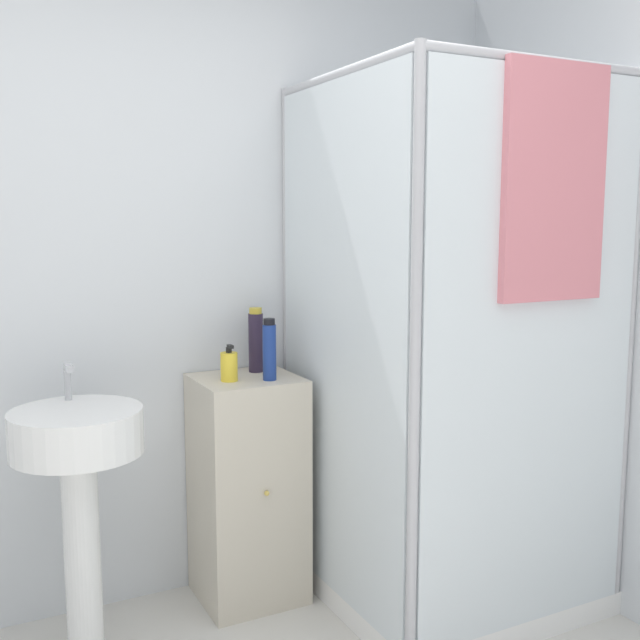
% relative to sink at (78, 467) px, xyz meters
% --- Properties ---
extents(wall_back, '(6.40, 0.06, 2.50)m').
position_rel_sink_xyz_m(wall_back, '(0.21, 0.37, 0.56)').
color(wall_back, silver).
rests_on(wall_back, ground_plane).
extents(shower_enclosure, '(0.98, 1.01, 2.03)m').
position_rel_sink_xyz_m(shower_enclosure, '(1.33, -0.24, -0.14)').
color(shower_enclosure, white).
rests_on(shower_enclosure, ground_plane).
extents(vanity_cabinet, '(0.39, 0.39, 0.90)m').
position_rel_sink_xyz_m(vanity_cabinet, '(0.66, 0.15, -0.24)').
color(vanity_cabinet, beige).
rests_on(vanity_cabinet, ground_plane).
extents(sink, '(0.44, 0.44, 1.02)m').
position_rel_sink_xyz_m(sink, '(0.00, 0.00, 0.00)').
color(sink, white).
rests_on(sink, ground_plane).
extents(soap_dispenser, '(0.06, 0.07, 0.14)m').
position_rel_sink_xyz_m(soap_dispenser, '(0.58, 0.12, 0.27)').
color(soap_dispenser, yellow).
rests_on(soap_dispenser, vanity_cabinet).
extents(shampoo_bottle_tall_black, '(0.06, 0.06, 0.26)m').
position_rel_sink_xyz_m(shampoo_bottle_tall_black, '(0.74, 0.24, 0.34)').
color(shampoo_bottle_tall_black, '#281E33').
rests_on(shampoo_bottle_tall_black, vanity_cabinet).
extents(shampoo_bottle_blue, '(0.05, 0.05, 0.24)m').
position_rel_sink_xyz_m(shampoo_bottle_blue, '(0.73, 0.07, 0.33)').
color(shampoo_bottle_blue, navy).
rests_on(shampoo_bottle_blue, vanity_cabinet).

